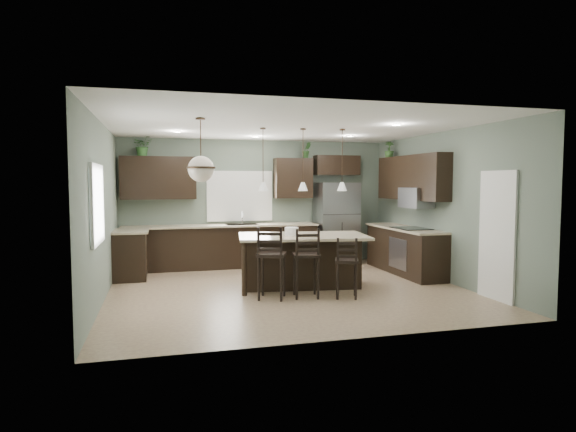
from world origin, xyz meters
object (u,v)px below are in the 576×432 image
Objects in this scene: serving_dish at (292,231)px; bar_stool_right at (347,267)px; bar_stool_left at (272,263)px; bar_stool_center at (306,263)px; plant_back_left at (143,146)px; refrigerator at (336,223)px; kitchen_island at (303,261)px.

bar_stool_right is at bearing -57.82° from serving_dish.
bar_stool_left is 1.18× the size of bar_stool_right.
bar_stool_center is (0.02, -0.81, -0.43)m from serving_dish.
bar_stool_left is 4.25m from plant_back_left.
bar_stool_center is 1.14× the size of bar_stool_right.
plant_back_left is (-2.02, 3.13, 2.04)m from bar_stool_left.
bar_stool_left is (-2.19, -2.93, -0.34)m from refrigerator.
plant_back_left is (-2.56, 2.36, 1.62)m from serving_dish.
plant_back_left is (-2.58, 3.17, 2.05)m from bar_stool_center.
serving_dish reaches higher than bar_stool_right.
serving_dish is 0.92m from bar_stool_center.
bar_stool_left is (-0.54, -0.77, -0.41)m from serving_dish.
bar_stool_left is 1.20m from bar_stool_right.
refrigerator is at bearing -2.76° from plant_back_left.
plant_back_left is at bearing 177.24° from refrigerator.
bar_stool_right is 5.11m from plant_back_left.
bar_stool_center is (-1.63, -2.97, -0.36)m from refrigerator.
bar_stool_center is at bearing -118.72° from refrigerator.
serving_dish is at bearing -127.32° from refrigerator.
bar_stool_center reaches higher than bar_stool_right.
kitchen_island is at bearing -40.93° from plant_back_left.
serving_dish is at bearing -180.00° from kitchen_island.
refrigerator is at bearing 92.58° from bar_stool_right.
bar_stool_left reaches higher than serving_dish.
bar_stool_right is (0.44, -0.98, 0.03)m from kitchen_island.
bar_stool_left reaches higher than bar_stool_right.
refrigerator is 0.83× the size of kitchen_island.
serving_dish is (-0.20, 0.03, 0.53)m from kitchen_island.
bar_stool_right is at bearing 9.97° from bar_stool_left.
serving_dish is (-1.65, -2.16, 0.07)m from refrigerator.
bar_stool_center is at bearing -94.58° from kitchen_island.
kitchen_island is 0.57m from serving_dish.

